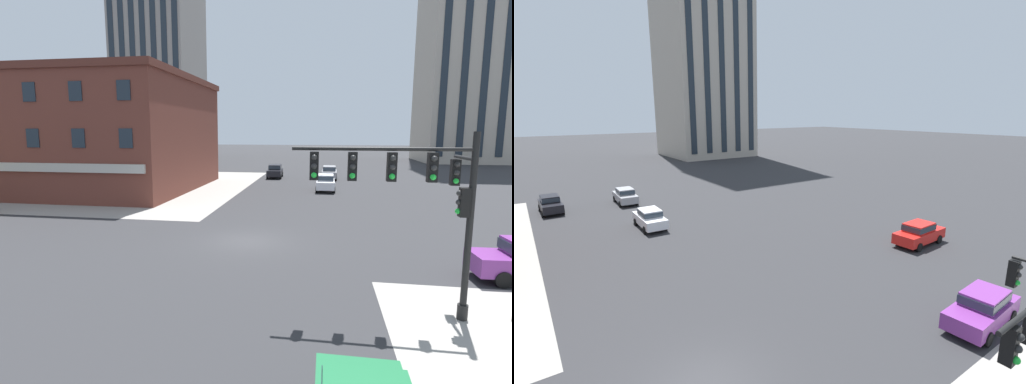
% 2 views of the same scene
% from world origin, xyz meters
% --- Properties ---
extents(ground_plane, '(320.00, 320.00, 0.00)m').
position_xyz_m(ground_plane, '(0.00, 0.00, 0.00)').
color(ground_plane, '#2D2D30').
extents(sidewalk_far_corner, '(32.00, 32.00, 0.02)m').
position_xyz_m(sidewalk_far_corner, '(-20.00, 20.00, 0.00)').
color(sidewalk_far_corner, gray).
rests_on(sidewalk_far_corner, ground).
extents(traffic_signal_main, '(5.62, 2.09, 5.91)m').
position_xyz_m(traffic_signal_main, '(7.04, -7.60, 4.01)').
color(traffic_signal_main, black).
rests_on(traffic_signal_main, ground).
extents(car_main_northbound_near, '(1.98, 4.45, 1.68)m').
position_xyz_m(car_main_northbound_near, '(-2.10, 30.02, 0.92)').
color(car_main_northbound_near, black).
rests_on(car_main_northbound_near, ground).
extents(car_cross_westbound, '(1.93, 4.42, 1.68)m').
position_xyz_m(car_cross_westbound, '(4.29, 19.47, 0.92)').
color(car_cross_westbound, silver).
rests_on(car_cross_westbound, ground).
extents(car_parked_curb, '(1.98, 4.44, 1.68)m').
position_xyz_m(car_parked_curb, '(4.79, 29.39, 0.92)').
color(car_parked_curb, '#99999E').
rests_on(car_parked_curb, ground).
extents(storefront_block_near_corner, '(20.43, 20.01, 11.40)m').
position_xyz_m(storefront_block_near_corner, '(-19.02, 17.78, 5.71)').
color(storefront_block_near_corner, brown).
rests_on(storefront_block_near_corner, ground).
extents(residential_tower_skyline_left, '(16.34, 18.31, 55.03)m').
position_xyz_m(residential_tower_skyline_left, '(-32.53, 66.79, 27.54)').
color(residential_tower_skyline_left, gray).
rests_on(residential_tower_skyline_left, ground).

